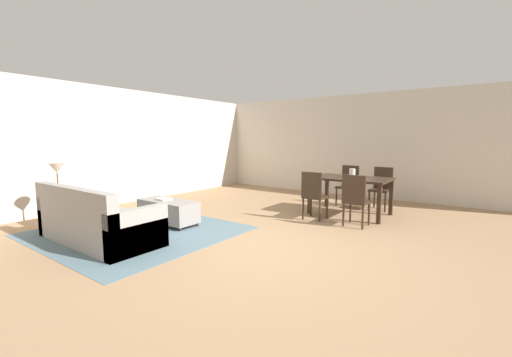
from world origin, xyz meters
TOP-DOWN VIEW (x-y plane):
  - ground_plane at (0.00, 0.00)m, footprint 10.80×10.80m
  - wall_back at (0.00, 5.00)m, footprint 9.00×0.12m
  - wall_left at (-4.50, 0.50)m, footprint 0.12×11.00m
  - area_rug at (-2.07, -0.54)m, footprint 3.00×2.80m
  - couch at (-2.09, -1.21)m, footprint 2.09×0.89m
  - ottoman_table at (-2.04, 0.08)m, footprint 1.17×0.49m
  - side_table at (-3.43, -1.15)m, footprint 0.40×0.40m
  - table_lamp at (-3.43, -1.15)m, footprint 0.26×0.26m
  - dining_table at (0.34, 2.75)m, footprint 1.50×0.97m
  - dining_chair_near_left at (-0.05, 1.90)m, footprint 0.41×0.41m
  - dining_chair_near_right at (0.75, 1.88)m, footprint 0.40×0.40m
  - dining_chair_far_left at (-0.02, 3.64)m, footprint 0.43×0.43m
  - dining_chair_far_right at (0.72, 3.63)m, footprint 0.42×0.42m
  - vase_centerpiece at (0.39, 2.71)m, footprint 0.12×0.12m
  - book_on_ottoman at (-2.14, 0.07)m, footprint 0.27×0.22m

SIDE VIEW (x-z plane):
  - ground_plane at x=0.00m, z-range 0.00..0.00m
  - area_rug at x=-2.07m, z-range 0.00..0.01m
  - ottoman_table at x=-2.04m, z-range 0.03..0.46m
  - couch at x=-2.09m, z-range -0.14..0.72m
  - book_on_ottoman at x=-2.14m, z-range 0.43..0.46m
  - side_table at x=-3.43m, z-range 0.17..0.77m
  - dining_chair_near_left at x=-0.05m, z-range 0.06..0.98m
  - dining_chair_near_right at x=0.75m, z-range 0.06..0.98m
  - dining_chair_far_left at x=-0.02m, z-range 0.06..0.98m
  - dining_chair_far_right at x=0.72m, z-range 0.06..0.98m
  - dining_table at x=0.34m, z-range 0.29..1.05m
  - vase_centerpiece at x=0.39m, z-range 0.76..0.94m
  - table_lamp at x=-3.43m, z-range 0.74..1.27m
  - wall_back at x=0.00m, z-range 0.00..2.70m
  - wall_left at x=-4.50m, z-range 0.00..2.70m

